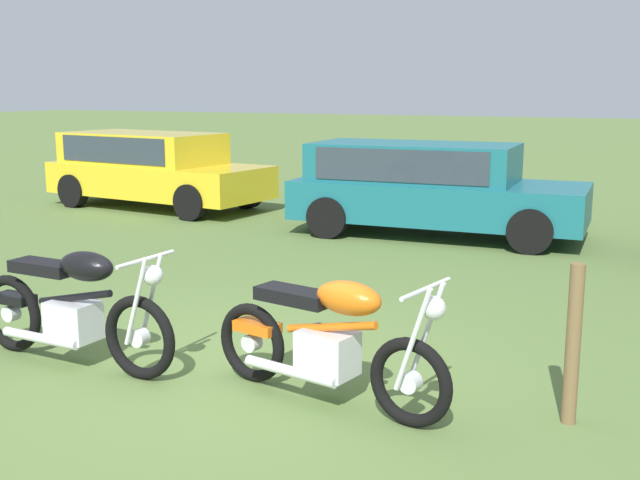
# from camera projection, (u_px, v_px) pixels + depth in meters

# --- Properties ---
(ground_plane) EXTENTS (120.00, 120.00, 0.00)m
(ground_plane) POSITION_uv_depth(u_px,v_px,m) (215.00, 373.00, 6.21)
(ground_plane) COLOR #567038
(motorcycle_black) EXTENTS (2.12, 0.64, 1.02)m
(motorcycle_black) POSITION_uv_depth(u_px,v_px,m) (73.00, 308.00, 6.32)
(motorcycle_black) COLOR black
(motorcycle_black) RESTS_ON ground
(motorcycle_orange) EXTENTS (2.02, 0.69, 1.02)m
(motorcycle_orange) POSITION_uv_depth(u_px,v_px,m) (328.00, 340.00, 5.54)
(motorcycle_orange) COLOR black
(motorcycle_orange) RESTS_ON ground
(car_yellow) EXTENTS (4.52, 2.18, 1.43)m
(car_yellow) POSITION_uv_depth(u_px,v_px,m) (151.00, 164.00, 14.84)
(car_yellow) COLOR gold
(car_yellow) RESTS_ON ground
(car_teal) EXTENTS (4.53, 2.06, 1.43)m
(car_teal) POSITION_uv_depth(u_px,v_px,m) (426.00, 182.00, 11.96)
(car_teal) COLOR #19606B
(car_teal) RESTS_ON ground
(fence_post_wooden) EXTENTS (0.10, 0.10, 1.12)m
(fence_post_wooden) POSITION_uv_depth(u_px,v_px,m) (573.00, 345.00, 5.20)
(fence_post_wooden) COLOR brown
(fence_post_wooden) RESTS_ON ground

